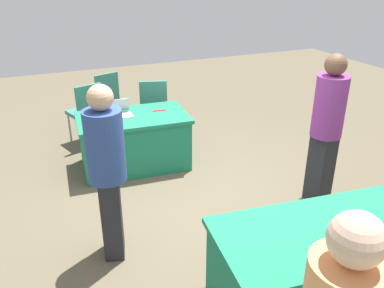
{
  "coord_description": "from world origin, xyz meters",
  "views": [
    {
      "loc": [
        1.62,
        3.47,
        2.62
      ],
      "look_at": [
        0.17,
        0.02,
        0.9
      ],
      "focal_mm": 37.31,
      "sensor_mm": 36.0,
      "label": 1
    }
  ],
  "objects_px": {
    "chair_back_row": "(86,109)",
    "scissors_red": "(159,110)",
    "table_mid_right": "(328,266)",
    "chair_tucked_left": "(154,104)",
    "person_attendee_standing": "(327,124)",
    "person_organiser": "(107,167)",
    "yarn_ball": "(103,117)",
    "laptop_silver": "(120,113)",
    "table_foreground": "(134,141)",
    "chair_near_front": "(104,96)"
  },
  "relations": [
    {
      "from": "chair_back_row",
      "to": "person_attendee_standing",
      "type": "height_order",
      "value": "person_attendee_standing"
    },
    {
      "from": "yarn_ball",
      "to": "scissors_red",
      "type": "xyz_separation_m",
      "value": [
        -0.79,
        -0.1,
        -0.05
      ]
    },
    {
      "from": "person_organiser",
      "to": "scissors_red",
      "type": "distance_m",
      "value": 2.09
    },
    {
      "from": "chair_back_row",
      "to": "scissors_red",
      "type": "relative_size",
      "value": 5.42
    },
    {
      "from": "chair_tucked_left",
      "to": "person_attendee_standing",
      "type": "height_order",
      "value": "person_attendee_standing"
    },
    {
      "from": "table_foreground",
      "to": "laptop_silver",
      "type": "relative_size",
      "value": 4.63
    },
    {
      "from": "chair_tucked_left",
      "to": "yarn_ball",
      "type": "bearing_deg",
      "value": -120.93
    },
    {
      "from": "chair_near_front",
      "to": "yarn_ball",
      "type": "bearing_deg",
      "value": -120.33
    },
    {
      "from": "table_foreground",
      "to": "yarn_ball",
      "type": "relative_size",
      "value": 13.76
    },
    {
      "from": "table_foreground",
      "to": "person_attendee_standing",
      "type": "height_order",
      "value": "person_attendee_standing"
    },
    {
      "from": "yarn_ball",
      "to": "laptop_silver",
      "type": "bearing_deg",
      "value": -152.44
    },
    {
      "from": "chair_tucked_left",
      "to": "person_organiser",
      "type": "xyz_separation_m",
      "value": [
        1.24,
        2.55,
        0.39
      ]
    },
    {
      "from": "table_foreground",
      "to": "person_attendee_standing",
      "type": "bearing_deg",
      "value": 134.89
    },
    {
      "from": "person_attendee_standing",
      "to": "yarn_ball",
      "type": "bearing_deg",
      "value": -127.8
    },
    {
      "from": "person_attendee_standing",
      "to": "person_organiser",
      "type": "bearing_deg",
      "value": -89.69
    },
    {
      "from": "table_mid_right",
      "to": "yarn_ball",
      "type": "bearing_deg",
      "value": -68.2
    },
    {
      "from": "person_attendee_standing",
      "to": "person_organiser",
      "type": "xyz_separation_m",
      "value": [
        2.42,
        -0.02,
        -0.04
      ]
    },
    {
      "from": "laptop_silver",
      "to": "yarn_ball",
      "type": "distance_m",
      "value": 0.28
    },
    {
      "from": "chair_tucked_left",
      "to": "person_organiser",
      "type": "bearing_deg",
      "value": -99.33
    },
    {
      "from": "laptop_silver",
      "to": "chair_back_row",
      "type": "bearing_deg",
      "value": -69.13
    },
    {
      "from": "chair_back_row",
      "to": "yarn_ball",
      "type": "relative_size",
      "value": 8.86
    },
    {
      "from": "chair_near_front",
      "to": "chair_back_row",
      "type": "bearing_deg",
      "value": -142.66
    },
    {
      "from": "chair_tucked_left",
      "to": "table_foreground",
      "type": "bearing_deg",
      "value": -107.38
    },
    {
      "from": "person_organiser",
      "to": "scissors_red",
      "type": "relative_size",
      "value": 9.49
    },
    {
      "from": "laptop_silver",
      "to": "chair_tucked_left",
      "type": "bearing_deg",
      "value": -131.53
    },
    {
      "from": "table_foreground",
      "to": "scissors_red",
      "type": "bearing_deg",
      "value": -172.12
    },
    {
      "from": "table_mid_right",
      "to": "chair_near_front",
      "type": "bearing_deg",
      "value": -79.33
    },
    {
      "from": "chair_near_front",
      "to": "yarn_ball",
      "type": "height_order",
      "value": "chair_near_front"
    },
    {
      "from": "chair_tucked_left",
      "to": "yarn_ball",
      "type": "distance_m",
      "value": 1.31
    },
    {
      "from": "table_mid_right",
      "to": "person_organiser",
      "type": "bearing_deg",
      "value": -41.15
    },
    {
      "from": "table_mid_right",
      "to": "laptop_silver",
      "type": "relative_size",
      "value": 5.97
    },
    {
      "from": "person_attendee_standing",
      "to": "person_organiser",
      "type": "relative_size",
      "value": 1.03
    },
    {
      "from": "chair_back_row",
      "to": "yarn_ball",
      "type": "distance_m",
      "value": 1.07
    },
    {
      "from": "table_mid_right",
      "to": "chair_tucked_left",
      "type": "xyz_separation_m",
      "value": [
        0.24,
        -3.84,
        0.19
      ]
    },
    {
      "from": "chair_near_front",
      "to": "yarn_ball",
      "type": "distance_m",
      "value": 1.68
    },
    {
      "from": "yarn_ball",
      "to": "scissors_red",
      "type": "height_order",
      "value": "yarn_ball"
    },
    {
      "from": "chair_near_front",
      "to": "yarn_ball",
      "type": "xyz_separation_m",
      "value": [
        0.32,
        1.63,
        0.24
      ]
    },
    {
      "from": "person_attendee_standing",
      "to": "chair_back_row",
      "type": "bearing_deg",
      "value": -140.51
    },
    {
      "from": "table_mid_right",
      "to": "scissors_red",
      "type": "relative_size",
      "value": 10.86
    },
    {
      "from": "person_organiser",
      "to": "laptop_silver",
      "type": "height_order",
      "value": "person_organiser"
    },
    {
      "from": "table_foreground",
      "to": "yarn_ball",
      "type": "height_order",
      "value": "yarn_ball"
    },
    {
      "from": "table_foreground",
      "to": "person_organiser",
      "type": "distance_m",
      "value": 1.94
    },
    {
      "from": "chair_near_front",
      "to": "laptop_silver",
      "type": "distance_m",
      "value": 1.52
    },
    {
      "from": "table_mid_right",
      "to": "person_attendee_standing",
      "type": "relative_size",
      "value": 1.11
    },
    {
      "from": "person_attendee_standing",
      "to": "scissors_red",
      "type": "relative_size",
      "value": 9.81
    },
    {
      "from": "table_mid_right",
      "to": "person_organiser",
      "type": "xyz_separation_m",
      "value": [
        1.48,
        -1.29,
        0.58
      ]
    },
    {
      "from": "laptop_silver",
      "to": "yarn_ball",
      "type": "xyz_separation_m",
      "value": [
        0.25,
        0.13,
        0.02
      ]
    },
    {
      "from": "chair_near_front",
      "to": "chair_tucked_left",
      "type": "xyz_separation_m",
      "value": [
        -0.63,
        0.76,
        0.01
      ]
    },
    {
      "from": "person_attendee_standing",
      "to": "person_organiser",
      "type": "height_order",
      "value": "person_attendee_standing"
    },
    {
      "from": "chair_near_front",
      "to": "chair_tucked_left",
      "type": "height_order",
      "value": "chair_tucked_left"
    }
  ]
}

